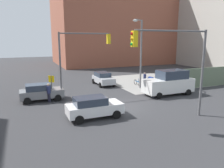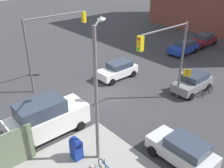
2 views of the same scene
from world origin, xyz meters
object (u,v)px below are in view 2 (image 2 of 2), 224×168
Objects in this scene: sedan_maroon at (203,40)px; bicycle_at_crosswalk at (207,91)px; traffic_signal_se_corner at (52,36)px; hatchback_gray at (193,82)px; pedestrian_crossing at (180,80)px; traffic_signal_nw_corner at (167,51)px; street_lamp_corner at (97,85)px; mailbox_blue at (76,148)px; hatchback_white at (118,70)px; sedan_blue at (184,47)px; van_white_delivery at (46,118)px; coupe_silver at (183,150)px.

bicycle_at_crosswalk is at bearing 32.68° from sedan_maroon.
traffic_signal_se_corner reaches higher than hatchback_gray.
bicycle_at_crosswalk is at bearing -77.65° from pedestrian_crossing.
traffic_signal_nw_corner is at bearing -2.56° from hatchback_gray.
mailbox_blue is at bearing -23.34° from street_lamp_corner.
street_lamp_corner reaches higher than traffic_signal_nw_corner.
pedestrian_crossing is (-2.57, 5.59, 0.09)m from hatchback_white.
pedestrian_crossing reaches higher than sedan_blue.
traffic_signal_se_corner is at bearing 121.44° from pedestrian_crossing.
pedestrian_crossing is (-12.00, -1.20, 0.17)m from mailbox_blue.
traffic_signal_nw_corner is 6.29m from bicycle_at_crosswalk.
hatchback_white is 15.60m from sedan_maroon.
bicycle_at_crosswalk is (-13.19, 4.20, -0.93)m from van_white_delivery.
traffic_signal_nw_corner is at bearing -130.87° from coupe_silver.
hatchback_gray is 2.25× the size of pedestrian_crossing.
hatchback_gray is 2.30× the size of bicycle_at_crosswalk.
sedan_maroon is at bearing 172.41° from traffic_signal_se_corner.
traffic_signal_nw_corner is 1.56× the size of hatchback_white.
hatchback_white is 8.58m from bicycle_at_crosswalk.
mailbox_blue is at bearing 3.31° from traffic_signal_nw_corner.
coupe_silver is (-3.24, 3.73, -3.86)m from street_lamp_corner.
street_lamp_corner is 4.57× the size of bicycle_at_crosswalk.
hatchback_gray reaches higher than bicycle_at_crosswalk.
traffic_signal_nw_corner is at bearing -171.91° from street_lamp_corner.
mailbox_blue is 0.35× the size of coupe_silver.
mailbox_blue is 6.21m from coupe_silver.
hatchback_white is (-9.43, -6.79, 0.08)m from mailbox_blue.
sedan_blue is at bearing -159.47° from street_lamp_corner.
hatchback_white is at bearing -65.35° from bicycle_at_crosswalk.
hatchback_gray is at bearing -74.35° from bicycle_at_crosswalk.
traffic_signal_se_corner is at bearing -124.19° from van_white_delivery.
sedan_blue is 10.60m from bicycle_at_crosswalk.
traffic_signal_nw_corner is at bearing 162.99° from van_white_delivery.
traffic_signal_se_corner is at bearing -49.69° from bicycle_at_crosswalk.
street_lamp_corner is at bearing -49.08° from coupe_silver.
traffic_signal_nw_corner reaches higher than mailbox_blue.
traffic_signal_nw_corner reaches higher than hatchback_gray.
traffic_signal_nw_corner is 1.56× the size of sedan_blue.
traffic_signal_se_corner is (4.55, -9.00, 0.05)m from traffic_signal_nw_corner.
traffic_signal_nw_corner is 7.38m from hatchback_white.
sedan_blue reaches higher than bicycle_at_crosswalk.
traffic_signal_se_corner is 1.62× the size of hatchback_gray.
hatchback_gray is 13.14m from van_white_delivery.
hatchback_gray is 1.09m from pedestrian_crossing.
pedestrian_crossing is (-3.36, -0.70, -3.69)m from traffic_signal_nw_corner.
van_white_delivery is at bearing 158.51° from pedestrian_crossing.
sedan_blue is 2.39× the size of bicycle_at_crosswalk.
hatchback_white is at bearing 102.55° from pedestrian_crossing.
traffic_signal_nw_corner reaches higher than hatchback_white.
traffic_signal_se_corner is 1.56× the size of hatchback_white.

